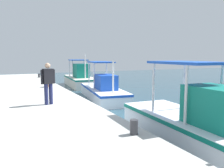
{
  "coord_description": "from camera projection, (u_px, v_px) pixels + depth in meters",
  "views": [
    {
      "loc": [
        9.33,
        -3.37,
        2.79
      ],
      "look_at": [
        -1.73,
        1.89,
        1.29
      ],
      "focal_mm": 36.29,
      "sensor_mm": 36.0,
      "label": 1
    }
  ],
  "objects": [
    {
      "name": "fishing_boat_nearest",
      "position": [
        80.0,
        79.0,
        21.22
      ],
      "size": [
        6.07,
        2.52,
        3.0
      ],
      "color": "silver",
      "rests_on": "ground"
    },
    {
      "name": "mooring_bollard_second",
      "position": [
        134.0,
        127.0,
        5.79
      ],
      "size": [
        0.21,
        0.21,
        0.38
      ],
      "primitive_type": "cylinder",
      "color": "#333338",
      "rests_on": "quay_pier"
    },
    {
      "name": "mooring_bollard_nearest",
      "position": [
        39.0,
        76.0,
        21.43
      ],
      "size": [
        0.21,
        0.21,
        0.38
      ],
      "primitive_type": "cylinder",
      "color": "#333338",
      "rests_on": "quay_pier"
    },
    {
      "name": "fishing_boat_second",
      "position": [
        103.0,
        90.0,
        14.76
      ],
      "size": [
        6.35,
        2.75,
        2.55
      ],
      "color": "white",
      "rests_on": "ground"
    },
    {
      "name": "pelican",
      "position": [
        49.0,
        81.0,
        14.77
      ],
      "size": [
        0.97,
        0.49,
        0.82
      ],
      "color": "tan",
      "rests_on": "quay_pier"
    },
    {
      "name": "fishing_boat_third",
      "position": [
        198.0,
        127.0,
        6.83
      ],
      "size": [
        6.11,
        2.2,
        2.92
      ],
      "color": "white",
      "rests_on": "ground"
    },
    {
      "name": "fisherman_standing",
      "position": [
        48.0,
        82.0,
        9.32
      ],
      "size": [
        0.33,
        0.6,
        1.73
      ],
      "color": "#1E234C",
      "rests_on": "quay_pier"
    }
  ]
}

